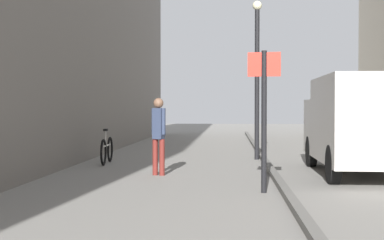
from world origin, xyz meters
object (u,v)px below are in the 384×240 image
Objects in this scene: delivery_van at (361,122)px; street_sign_post at (264,108)px; pedestrian_main_foreground at (159,131)px; bicycle_leaning at (107,150)px; lamp_post at (257,69)px.

street_sign_post is (-2.42, -2.86, 0.33)m from delivery_van.
pedestrian_main_foreground is at bearing -39.30° from street_sign_post.
pedestrian_main_foreground is 3.14m from bicycle_leaning.
delivery_van is at bearing -20.85° from bicycle_leaning.
lamp_post is at bearing 122.01° from delivery_van.
delivery_van is at bearing 26.31° from pedestrian_main_foreground.
delivery_van is 4.55m from lamp_post.
lamp_post is (-2.23, 3.67, 1.50)m from delivery_van.
delivery_van is at bearing -58.78° from lamp_post.
street_sign_post is 6.64m from lamp_post.
delivery_van is 3.76m from street_sign_post.
bicycle_leaning is (-6.45, 2.11, -0.84)m from delivery_van.
pedestrian_main_foreground is 0.36× the size of delivery_van.
pedestrian_main_foreground is at bearing -174.37° from delivery_van.
pedestrian_main_foreground is 0.69× the size of street_sign_post.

